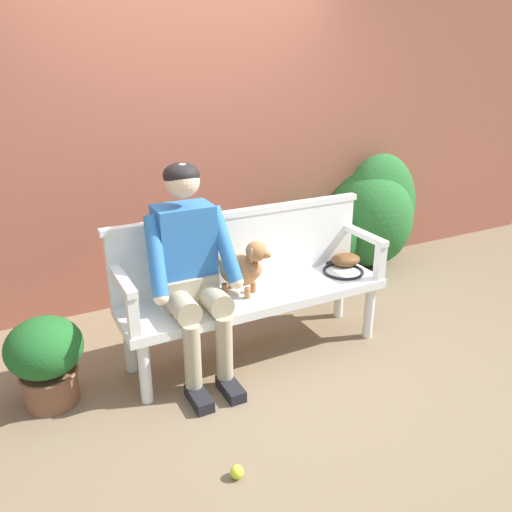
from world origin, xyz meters
The scene contains 15 objects.
ground_plane centered at (0.00, 0.00, 0.00)m, with size 40.00×40.00×0.00m, color #7A664C.
brick_garden_fence centered at (0.00, 1.26, 1.33)m, with size 8.00×0.30×2.67m, color #9E5642.
hedge_bush_far_left centered at (1.77, 0.93, 0.53)m, with size 0.78×0.50×1.05m, color #286B2D.
hedge_bush_mid_left centered at (1.67, 0.92, 0.46)m, with size 0.81×0.77×0.91m, color #286B2D.
hedge_bush_far_right centered at (1.00, 0.90, 0.35)m, with size 0.94×0.68×0.71m, color #194C1E.
garden_bench centered at (0.00, 0.00, 0.39)m, with size 1.77×0.47×0.45m.
bench_backrest centered at (0.00, 0.21, 0.71)m, with size 1.81×0.06×0.50m.
bench_armrest_left_end centered at (-0.84, -0.09, 0.65)m, with size 0.06×0.47×0.28m.
bench_armrest_right_end centered at (0.84, -0.09, 0.65)m, with size 0.06×0.47×0.28m.
person_seated centered at (-0.44, -0.01, 0.73)m, with size 0.56×0.64×1.32m.
dog_on_bench centered at (-0.08, 0.01, 0.64)m, with size 0.31×0.34×0.37m.
tennis_racket centered at (0.69, 0.03, 0.46)m, with size 0.29×0.56×0.03m.
baseball_glove centered at (0.78, 0.10, 0.50)m, with size 0.22×0.17×0.09m, color brown.
tennis_ball centered at (-0.59, -0.95, 0.03)m, with size 0.07×0.07×0.07m, color #CCDB33.
potted_plant centered at (-1.30, 0.07, 0.30)m, with size 0.43×0.43×0.53m.
Camera 1 is at (-1.38, -2.68, 1.89)m, focal length 36.05 mm.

